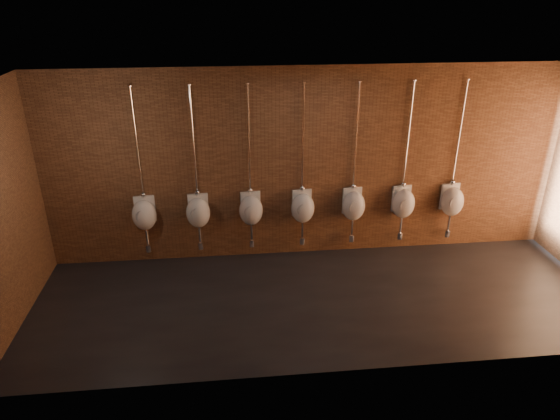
{
  "coord_description": "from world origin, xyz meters",
  "views": [
    {
      "loc": [
        -1.27,
        -6.12,
        4.33
      ],
      "look_at": [
        -0.53,
        0.9,
        1.1
      ],
      "focal_mm": 32.0,
      "sensor_mm": 36.0,
      "label": 1
    }
  ],
  "objects_px": {
    "urinal_0": "(144,214)",
    "urinal_3": "(303,207)",
    "urinal_1": "(198,212)",
    "urinal_6": "(452,201)",
    "urinal_4": "(353,205)",
    "urinal_5": "(403,203)",
    "urinal_2": "(251,209)"
  },
  "relations": [
    {
      "from": "urinal_0",
      "to": "urinal_5",
      "type": "distance_m",
      "value": 4.31
    },
    {
      "from": "urinal_0",
      "to": "urinal_4",
      "type": "bearing_deg",
      "value": 0.0
    },
    {
      "from": "urinal_1",
      "to": "urinal_2",
      "type": "xyz_separation_m",
      "value": [
        0.86,
        0.0,
        0.0
      ]
    },
    {
      "from": "urinal_1",
      "to": "urinal_6",
      "type": "height_order",
      "value": "same"
    },
    {
      "from": "urinal_4",
      "to": "urinal_5",
      "type": "xyz_separation_m",
      "value": [
        0.86,
        0.0,
        0.0
      ]
    },
    {
      "from": "urinal_5",
      "to": "urinal_1",
      "type": "bearing_deg",
      "value": 180.0
    },
    {
      "from": "urinal_3",
      "to": "urinal_4",
      "type": "xyz_separation_m",
      "value": [
        0.86,
        0.0,
        0.0
      ]
    },
    {
      "from": "urinal_0",
      "to": "urinal_1",
      "type": "distance_m",
      "value": 0.86
    },
    {
      "from": "urinal_0",
      "to": "urinal_1",
      "type": "height_order",
      "value": "same"
    },
    {
      "from": "urinal_3",
      "to": "urinal_2",
      "type": "bearing_deg",
      "value": 180.0
    },
    {
      "from": "urinal_0",
      "to": "urinal_6",
      "type": "distance_m",
      "value": 5.17
    },
    {
      "from": "urinal_2",
      "to": "urinal_3",
      "type": "height_order",
      "value": "same"
    },
    {
      "from": "urinal_0",
      "to": "urinal_6",
      "type": "relative_size",
      "value": 1.0
    },
    {
      "from": "urinal_1",
      "to": "urinal_3",
      "type": "distance_m",
      "value": 1.72
    },
    {
      "from": "urinal_0",
      "to": "urinal_4",
      "type": "distance_m",
      "value": 3.45
    },
    {
      "from": "urinal_4",
      "to": "urinal_6",
      "type": "distance_m",
      "value": 1.72
    },
    {
      "from": "urinal_5",
      "to": "urinal_6",
      "type": "distance_m",
      "value": 0.86
    },
    {
      "from": "urinal_4",
      "to": "urinal_5",
      "type": "distance_m",
      "value": 0.86
    },
    {
      "from": "urinal_2",
      "to": "urinal_6",
      "type": "height_order",
      "value": "same"
    },
    {
      "from": "urinal_3",
      "to": "urinal_5",
      "type": "height_order",
      "value": "same"
    },
    {
      "from": "urinal_3",
      "to": "urinal_5",
      "type": "relative_size",
      "value": 1.0
    },
    {
      "from": "urinal_0",
      "to": "urinal_1",
      "type": "relative_size",
      "value": 1.0
    },
    {
      "from": "urinal_1",
      "to": "urinal_5",
      "type": "relative_size",
      "value": 1.0
    },
    {
      "from": "urinal_2",
      "to": "urinal_4",
      "type": "distance_m",
      "value": 1.72
    },
    {
      "from": "urinal_1",
      "to": "urinal_6",
      "type": "bearing_deg",
      "value": 0.0
    },
    {
      "from": "urinal_5",
      "to": "urinal_4",
      "type": "bearing_deg",
      "value": 180.0
    },
    {
      "from": "urinal_1",
      "to": "urinal_5",
      "type": "height_order",
      "value": "same"
    },
    {
      "from": "urinal_0",
      "to": "urinal_4",
      "type": "height_order",
      "value": "same"
    },
    {
      "from": "urinal_1",
      "to": "urinal_2",
      "type": "bearing_deg",
      "value": 0.0
    },
    {
      "from": "urinal_0",
      "to": "urinal_3",
      "type": "bearing_deg",
      "value": 0.0
    },
    {
      "from": "urinal_0",
      "to": "urinal_2",
      "type": "xyz_separation_m",
      "value": [
        1.72,
        0.0,
        0.0
      ]
    },
    {
      "from": "urinal_3",
      "to": "urinal_4",
      "type": "relative_size",
      "value": 1.0
    }
  ]
}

